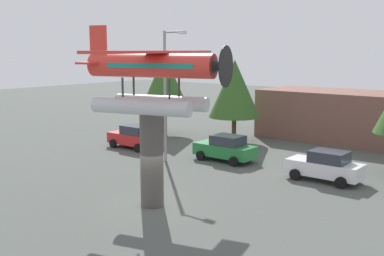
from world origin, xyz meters
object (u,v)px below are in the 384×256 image
at_px(storefront_building, 350,117).
at_px(tree_east, 235,89).
at_px(car_far_white, 326,166).
at_px(display_pedestal, 152,160).
at_px(tree_west, 165,81).
at_px(floatplane_monument, 153,76).
at_px(streetlight_primary, 167,88).
at_px(car_near_red, 134,137).
at_px(car_mid_green, 226,148).

bearing_deg(storefront_building, tree_east, -138.20).
bearing_deg(storefront_building, car_far_white, -74.35).
relative_size(display_pedestal, storefront_building, 0.31).
height_order(car_far_white, storefront_building, storefront_building).
xyz_separation_m(car_far_white, tree_west, (-17.22, 5.39, 3.81)).
height_order(floatplane_monument, streetlight_primary, streetlight_primary).
height_order(display_pedestal, car_far_white, display_pedestal).
distance_m(display_pedestal, tree_east, 16.94).
bearing_deg(streetlight_primary, tree_west, 133.38).
relative_size(tree_west, tree_east, 1.06).
xyz_separation_m(floatplane_monument, car_far_white, (4.46, 9.30, -5.29)).
bearing_deg(car_near_red, tree_east, -123.18).
bearing_deg(streetlight_primary, floatplane_monument, -51.71).
distance_m(display_pedestal, car_mid_green, 10.26).
height_order(floatplane_monument, tree_west, floatplane_monument).
relative_size(car_mid_green, car_far_white, 1.00).
height_order(floatplane_monument, car_far_white, floatplane_monument).
relative_size(floatplane_monument, storefront_building, 0.72).
relative_size(car_mid_green, tree_east, 0.64).
distance_m(floatplane_monument, car_far_white, 11.60).
height_order(car_near_red, tree_west, tree_west).
bearing_deg(car_mid_green, display_pedestal, 105.20).
distance_m(display_pedestal, car_near_red, 13.79).
relative_size(car_far_white, tree_west, 0.60).
xyz_separation_m(floatplane_monument, car_near_red, (-10.57, 8.87, -5.29)).
distance_m(car_near_red, car_far_white, 15.04).
bearing_deg(car_near_red, storefront_building, -131.26).
relative_size(floatplane_monument, car_mid_green, 2.46).
bearing_deg(car_far_white, car_near_red, 1.63).
distance_m(display_pedestal, streetlight_primary, 9.52).
bearing_deg(car_far_white, tree_west, -17.37).
height_order(display_pedestal, car_mid_green, display_pedestal).
distance_m(car_mid_green, storefront_building, 12.79).
xyz_separation_m(display_pedestal, floatplane_monument, (0.13, 0.04, 3.92)).
bearing_deg(floatplane_monument, car_near_red, 124.34).
height_order(display_pedestal, storefront_building, display_pedestal).
height_order(car_mid_green, tree_west, tree_west).
height_order(streetlight_primary, tree_west, streetlight_primary).
bearing_deg(tree_east, car_far_white, -31.01).
bearing_deg(display_pedestal, streetlight_primary, 127.53).
bearing_deg(car_far_white, display_pedestal, 63.82).
height_order(car_far_white, tree_west, tree_west).
relative_size(storefront_building, tree_east, 2.16).
bearing_deg(car_far_white, floatplane_monument, 64.36).
bearing_deg(floatplane_monument, car_mid_green, 90.28).
xyz_separation_m(car_mid_green, streetlight_primary, (-2.90, -2.57, 4.05)).
bearing_deg(car_near_red, streetlight_primary, 161.16).
distance_m(display_pedestal, tree_west, 19.55).
relative_size(car_near_red, car_far_white, 1.00).
height_order(display_pedestal, tree_east, tree_east).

